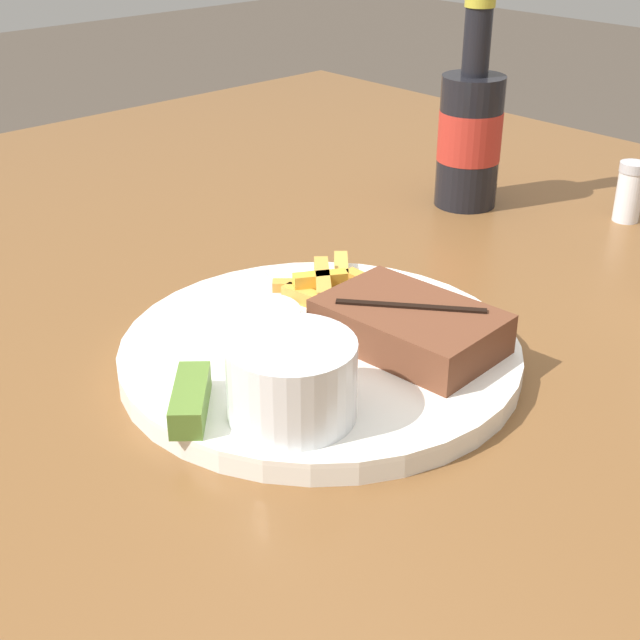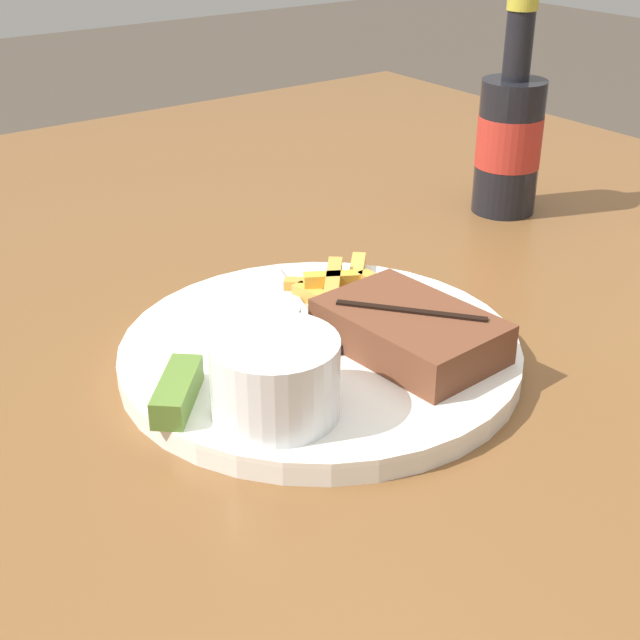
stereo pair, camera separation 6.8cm
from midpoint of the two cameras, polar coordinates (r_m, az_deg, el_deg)
dining_table at (r=0.73m, az=2.68°, el=-6.93°), size 1.58×1.46×0.78m
dinner_plate at (r=0.69m, az=2.81°, el=-2.20°), size 0.31×0.31×0.02m
steak_portion at (r=0.68m, az=8.62°, el=-0.75°), size 0.14×0.10×0.03m
fries_pile at (r=0.76m, az=4.22°, el=1.99°), size 0.11×0.10×0.02m
coleslaw_cup at (r=0.59m, az=0.40°, el=-3.51°), size 0.09×0.09×0.06m
dipping_sauce_cup at (r=0.68m, az=-0.88°, el=-0.24°), size 0.06×0.06×0.03m
pickle_spear at (r=0.61m, az=-6.00°, el=-4.65°), size 0.07×0.06×0.02m
fork_utensil at (r=0.76m, az=0.67°, el=1.45°), size 0.13×0.05×0.00m
knife_utensil at (r=0.69m, az=6.29°, el=-1.17°), size 0.04×0.17×0.01m
beer_bottle at (r=1.00m, az=13.97°, el=11.23°), size 0.07×0.07×0.23m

